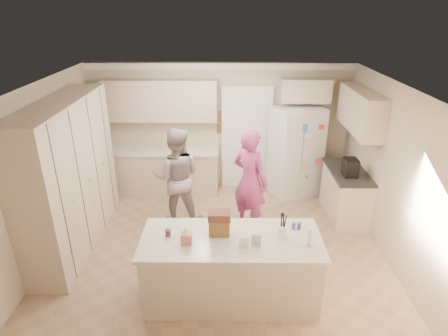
{
  "coord_description": "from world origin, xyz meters",
  "views": [
    {
      "loc": [
        0.13,
        -5.04,
        3.63
      ],
      "look_at": [
        0.1,
        0.35,
        1.25
      ],
      "focal_mm": 30.0,
      "sensor_mm": 36.0,
      "label": 1
    }
  ],
  "objects_px": {
    "utensil_crock": "(283,231)",
    "tissue_box": "(186,238)",
    "teen_boy": "(177,177)",
    "island_base": "(231,269)",
    "teen_girl": "(250,181)",
    "refrigerator": "(296,152)",
    "coffee_maker": "(350,167)",
    "dollhouse_body": "(219,226)"
  },
  "relations": [
    {
      "from": "utensil_crock",
      "to": "tissue_box",
      "type": "xyz_separation_m",
      "value": [
        -1.2,
        -0.15,
        -0.0
      ]
    },
    {
      "from": "utensil_crock",
      "to": "teen_boy",
      "type": "xyz_separation_m",
      "value": [
        -1.57,
        1.85,
        -0.12
      ]
    },
    {
      "from": "tissue_box",
      "to": "utensil_crock",
      "type": "bearing_deg",
      "value": 7.13
    },
    {
      "from": "island_base",
      "to": "teen_girl",
      "type": "relative_size",
      "value": 1.21
    },
    {
      "from": "island_base",
      "to": "teen_girl",
      "type": "bearing_deg",
      "value": 78.9
    },
    {
      "from": "teen_girl",
      "to": "utensil_crock",
      "type": "bearing_deg",
      "value": 140.46
    },
    {
      "from": "refrigerator",
      "to": "teen_boy",
      "type": "xyz_separation_m",
      "value": [
        -2.24,
        -1.16,
        -0.02
      ]
    },
    {
      "from": "teen_boy",
      "to": "teen_girl",
      "type": "distance_m",
      "value": 1.27
    },
    {
      "from": "refrigerator",
      "to": "tissue_box",
      "type": "distance_m",
      "value": 3.68
    },
    {
      "from": "coffee_maker",
      "to": "teen_boy",
      "type": "xyz_separation_m",
      "value": [
        -2.97,
        -0.0,
        -0.19
      ]
    },
    {
      "from": "teen_girl",
      "to": "island_base",
      "type": "bearing_deg",
      "value": 118.49
    },
    {
      "from": "utensil_crock",
      "to": "dollhouse_body",
      "type": "relative_size",
      "value": 0.58
    },
    {
      "from": "teen_boy",
      "to": "teen_girl",
      "type": "bearing_deg",
      "value": 171.13
    },
    {
      "from": "refrigerator",
      "to": "coffee_maker",
      "type": "distance_m",
      "value": 1.37
    },
    {
      "from": "coffee_maker",
      "to": "tissue_box",
      "type": "height_order",
      "value": "coffee_maker"
    },
    {
      "from": "utensil_crock",
      "to": "teen_girl",
      "type": "relative_size",
      "value": 0.08
    },
    {
      "from": "island_base",
      "to": "refrigerator",
      "type": "bearing_deg",
      "value": 66.51
    },
    {
      "from": "utensil_crock",
      "to": "teen_girl",
      "type": "xyz_separation_m",
      "value": [
        -0.32,
        1.65,
        -0.09
      ]
    },
    {
      "from": "refrigerator",
      "to": "island_base",
      "type": "bearing_deg",
      "value": -134.72
    },
    {
      "from": "coffee_maker",
      "to": "teen_girl",
      "type": "distance_m",
      "value": 1.74
    },
    {
      "from": "tissue_box",
      "to": "teen_girl",
      "type": "xyz_separation_m",
      "value": [
        0.88,
        1.8,
        -0.09
      ]
    },
    {
      "from": "island_base",
      "to": "teen_boy",
      "type": "bearing_deg",
      "value": 115.78
    },
    {
      "from": "island_base",
      "to": "dollhouse_body",
      "type": "xyz_separation_m",
      "value": [
        -0.15,
        0.1,
        0.6
      ]
    },
    {
      "from": "island_base",
      "to": "tissue_box",
      "type": "xyz_separation_m",
      "value": [
        -0.55,
        -0.1,
        0.56
      ]
    },
    {
      "from": "refrigerator",
      "to": "coffee_maker",
      "type": "bearing_deg",
      "value": -79.31
    },
    {
      "from": "tissue_box",
      "to": "teen_girl",
      "type": "height_order",
      "value": "teen_girl"
    },
    {
      "from": "coffee_maker",
      "to": "teen_boy",
      "type": "distance_m",
      "value": 2.97
    },
    {
      "from": "dollhouse_body",
      "to": "teen_girl",
      "type": "bearing_deg",
      "value": 73.18
    },
    {
      "from": "teen_boy",
      "to": "coffee_maker",
      "type": "bearing_deg",
      "value": -179.84
    },
    {
      "from": "refrigerator",
      "to": "coffee_maker",
      "type": "relative_size",
      "value": 6.0
    },
    {
      "from": "tissue_box",
      "to": "dollhouse_body",
      "type": "bearing_deg",
      "value": 26.57
    },
    {
      "from": "refrigerator",
      "to": "teen_girl",
      "type": "distance_m",
      "value": 1.68
    },
    {
      "from": "refrigerator",
      "to": "teen_girl",
      "type": "xyz_separation_m",
      "value": [
        -1.0,
        -1.36,
        0.01
      ]
    },
    {
      "from": "refrigerator",
      "to": "tissue_box",
      "type": "relative_size",
      "value": 12.86
    },
    {
      "from": "coffee_maker",
      "to": "tissue_box",
      "type": "bearing_deg",
      "value": -142.43
    },
    {
      "from": "coffee_maker",
      "to": "tissue_box",
      "type": "xyz_separation_m",
      "value": [
        -2.6,
        -2.0,
        -0.07
      ]
    },
    {
      "from": "coffee_maker",
      "to": "utensil_crock",
      "type": "relative_size",
      "value": 2.0
    },
    {
      "from": "refrigerator",
      "to": "tissue_box",
      "type": "height_order",
      "value": "refrigerator"
    },
    {
      "from": "island_base",
      "to": "coffee_maker",
      "type": "bearing_deg",
      "value": 42.83
    },
    {
      "from": "utensil_crock",
      "to": "teen_boy",
      "type": "relative_size",
      "value": 0.09
    },
    {
      "from": "dollhouse_body",
      "to": "teen_girl",
      "type": "relative_size",
      "value": 0.14
    },
    {
      "from": "coffee_maker",
      "to": "dollhouse_body",
      "type": "xyz_separation_m",
      "value": [
        -2.2,
        -1.8,
        -0.03
      ]
    }
  ]
}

